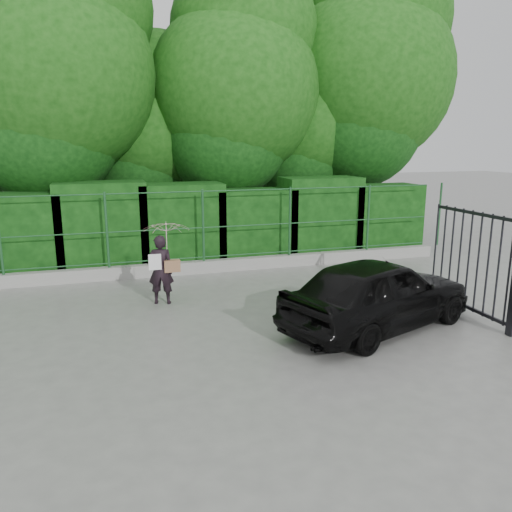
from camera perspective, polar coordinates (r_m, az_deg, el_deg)
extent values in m
plane|color=gray|center=(8.46, -2.61, -9.53)|extent=(80.00, 80.00, 0.00)
cube|color=#9E9E99|center=(12.62, -7.73, -1.34)|extent=(14.00, 0.25, 0.30)
cylinder|color=#1E5028|center=(12.25, -16.68, 2.83)|extent=(0.06, 0.06, 1.80)
cylinder|color=#1E5028|center=(12.47, -6.06, 3.47)|extent=(0.06, 0.06, 1.80)
cylinder|color=#1E5028|center=(13.10, 3.88, 3.96)|extent=(0.06, 0.06, 1.80)
cylinder|color=#1E5028|center=(14.07, 12.70, 4.30)|extent=(0.06, 0.06, 1.80)
cylinder|color=#1E5028|center=(15.34, 20.22, 4.51)|extent=(0.06, 0.06, 1.80)
cylinder|color=#1E5028|center=(12.56, -7.76, -0.23)|extent=(13.60, 0.03, 0.03)
cylinder|color=#1E5028|center=(12.41, -7.87, 3.14)|extent=(13.60, 0.03, 0.03)
cylinder|color=#1E5028|center=(12.29, -8.00, 7.28)|extent=(13.60, 0.03, 0.03)
cube|color=black|center=(13.43, -25.67, 2.14)|extent=(2.20, 1.20, 2.03)
cube|color=black|center=(13.25, -17.15, 3.22)|extent=(2.20, 1.20, 2.26)
cube|color=black|center=(13.40, -8.56, 3.56)|extent=(2.20, 1.20, 2.17)
cube|color=black|center=(13.84, -0.32, 3.57)|extent=(2.20, 1.20, 1.97)
cube|color=black|center=(14.52, 7.29, 4.48)|extent=(2.20, 1.20, 2.26)
cube|color=black|center=(15.46, 14.07, 4.22)|extent=(2.20, 1.20, 1.99)
cylinder|color=black|center=(14.86, -21.36, 8.26)|extent=(0.36, 0.36, 4.50)
sphere|color=#14470F|center=(14.92, -22.25, 18.62)|extent=(5.40, 5.40, 5.40)
cylinder|color=black|center=(16.23, -11.99, 6.96)|extent=(0.36, 0.36, 3.25)
sphere|color=#14470F|center=(16.15, -12.32, 13.85)|extent=(3.90, 3.90, 3.90)
cylinder|color=black|center=(15.63, -2.46, 8.84)|extent=(0.36, 0.36, 4.25)
sphere|color=#14470F|center=(15.65, -2.55, 18.20)|extent=(5.10, 5.10, 5.10)
cylinder|color=black|center=(17.10, 5.16, 7.90)|extent=(0.36, 0.36, 3.50)
sphere|color=#14470F|center=(17.05, 5.31, 14.94)|extent=(4.20, 4.20, 4.20)
cylinder|color=black|center=(17.56, 11.85, 9.85)|extent=(0.36, 0.36, 4.75)
sphere|color=#14470F|center=(17.65, 12.30, 19.12)|extent=(5.70, 5.70, 5.70)
cube|color=black|center=(10.43, 22.85, -5.31)|extent=(0.05, 2.00, 0.06)
cube|color=black|center=(10.05, 23.74, 4.50)|extent=(0.05, 2.00, 0.06)
cylinder|color=black|center=(9.52, 26.94, -1.75)|extent=(0.04, 0.04, 1.90)
cylinder|color=black|center=(9.69, 25.93, -1.41)|extent=(0.04, 0.04, 1.90)
cylinder|color=black|center=(9.87, 24.95, -1.07)|extent=(0.04, 0.04, 1.90)
cylinder|color=black|center=(10.05, 24.01, -0.75)|extent=(0.04, 0.04, 1.90)
cylinder|color=black|center=(10.24, 23.11, -0.44)|extent=(0.04, 0.04, 1.90)
cylinder|color=black|center=(10.42, 22.24, -0.13)|extent=(0.04, 0.04, 1.90)
cylinder|color=black|center=(10.61, 21.40, 0.16)|extent=(0.04, 0.04, 1.90)
cylinder|color=black|center=(10.80, 20.58, 0.44)|extent=(0.04, 0.04, 1.90)
cylinder|color=black|center=(11.00, 19.80, 0.71)|extent=(0.04, 0.04, 1.90)
imported|color=black|center=(10.26, -10.83, -1.54)|extent=(0.59, 0.46, 1.42)
imported|color=#F7BBC8|center=(10.20, -10.15, 1.55)|extent=(0.93, 0.94, 0.85)
cube|color=#8E6443|center=(10.19, -9.57, -1.12)|extent=(0.32, 0.15, 0.24)
cube|color=white|center=(10.08, -11.48, -0.68)|extent=(0.25, 0.02, 0.32)
imported|color=black|center=(9.01, 13.79, -4.12)|extent=(4.10, 2.74, 1.30)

